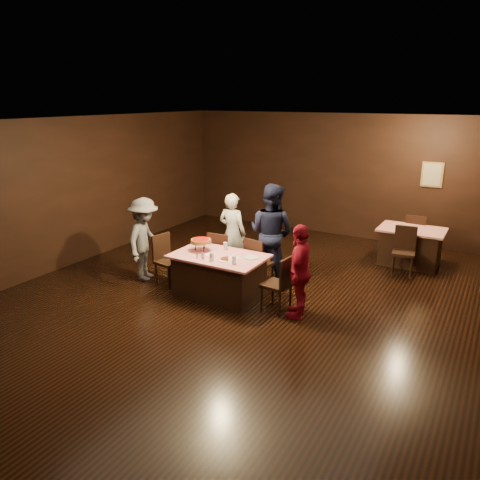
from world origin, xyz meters
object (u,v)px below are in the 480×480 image
main_table (219,276)px  diner_grey_knit (144,239)px  chair_far_left (222,255)px  chair_end_right (276,283)px  glass_back (226,246)px  chair_back_near (404,252)px  pizza_stand (201,241)px  chair_back_far (416,235)px  chair_end_left (169,261)px  diner_red_shirt (300,271)px  glass_front_left (212,257)px  back_table (410,246)px  diner_navy_hoodie (271,233)px  diner_white_jacket (232,233)px  chair_far_right (260,262)px  glass_front_right (234,260)px  plate_empty (251,258)px

main_table → diner_grey_knit: diner_grey_knit is taller
chair_far_left → chair_end_right: bearing=150.0°
glass_back → chair_back_near: bearing=42.8°
main_table → diner_grey_knit: 1.73m
pizza_stand → chair_back_far: bearing=53.3°
chair_end_left → diner_red_shirt: bearing=-80.9°
chair_far_left → glass_front_left: bearing=109.8°
back_table → chair_back_near: (0.00, -0.70, 0.09)m
main_table → diner_navy_hoodie: size_ratio=0.86×
chair_back_near → diner_white_jacket: size_ratio=0.60×
chair_far_right → glass_front_right: bearing=103.4°
pizza_stand → diner_red_shirt: bearing=-1.7°
chair_end_right → chair_far_right: bearing=-131.3°
plate_empty → chair_far_right: bearing=104.0°
chair_far_left → chair_far_right: size_ratio=1.00×
chair_back_near → diner_navy_hoodie: 2.67m
chair_back_near → pizza_stand: (-2.95, -2.66, 0.48)m
back_table → chair_far_right: size_ratio=1.37×
chair_end_right → pizza_stand: bearing=-86.2°
chair_back_near → back_table: bearing=81.8°
diner_navy_hoodie → glass_front_left: (-0.37, -1.46, -0.09)m
main_table → glass_front_left: size_ratio=11.43×
chair_end_left → chair_end_right: (2.20, -0.00, 0.00)m
chair_back_far → diner_white_jacket: bearing=45.5°
diner_white_jacket → chair_end_left: bearing=61.5°
diner_red_shirt → glass_front_left: diner_red_shirt is taller
main_table → chair_back_near: 3.72m
chair_end_right → diner_grey_knit: 2.80m
main_table → diner_red_shirt: bearing=-0.2°
chair_back_near → diner_navy_hoodie: (-2.13, -1.55, 0.46)m
chair_back_far → glass_front_right: (-2.10, -4.26, 0.37)m
main_table → plate_empty: 0.69m
back_table → diner_navy_hoodie: bearing=-133.5°
chair_back_far → pizza_stand: 4.96m
diner_red_shirt → chair_back_near: bearing=147.0°
chair_back_near → diner_white_jacket: (-3.00, -1.50, 0.32)m
chair_far_left → back_table: bearing=-141.4°
chair_far_right → chair_back_near: bearing=-127.2°
pizza_stand → diner_navy_hoodie: bearing=53.4°
chair_back_far → glass_front_left: size_ratio=6.79×
glass_front_left → glass_back: bearing=99.5°
diner_navy_hoodie → diner_white_jacket: bearing=2.3°
main_table → glass_front_left: 0.55m
chair_far_left → diner_white_jacket: size_ratio=0.60×
chair_end_left → glass_front_right: bearing=-89.9°
back_table → chair_far_right: bearing=-129.0°
diner_grey_knit → glass_back: size_ratio=11.35×
plate_empty → diner_white_jacket: bearing=133.5°
main_table → chair_back_near: chair_back_near is taller
chair_end_left → pizza_stand: (0.70, 0.05, 0.48)m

